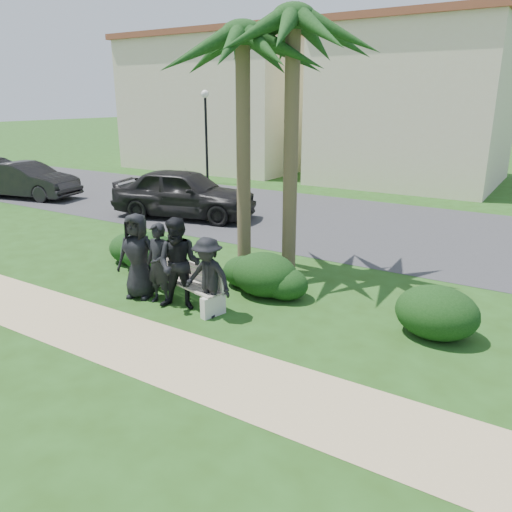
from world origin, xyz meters
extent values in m
plane|color=#224413|center=(0.00, 0.00, 0.00)|extent=(160.00, 160.00, 0.00)
cube|color=tan|center=(0.00, -1.80, 0.00)|extent=(30.00, 1.60, 0.01)
cube|color=#2D2D30|center=(0.00, 8.00, 0.00)|extent=(160.00, 8.00, 0.01)
cube|color=beige|center=(-12.00, 18.00, 3.50)|extent=(10.00, 8.00, 7.00)
cube|color=brown|center=(-12.00, 18.00, 7.15)|extent=(10.40, 8.40, 0.30)
cube|color=beige|center=(-1.00, 18.00, 3.50)|extent=(8.00, 8.00, 7.00)
cube|color=brown|center=(-1.00, 18.00, 7.15)|extent=(8.40, 8.40, 0.30)
cylinder|color=black|center=(-9.00, 12.00, 2.00)|extent=(0.12, 0.12, 4.00)
sphere|color=white|center=(-9.00, 12.00, 4.11)|extent=(0.36, 0.36, 0.36)
cube|color=gray|center=(-0.55, 0.06, 0.41)|extent=(2.26, 1.04, 0.04)
cube|color=gray|center=(-0.55, 0.28, 0.64)|extent=(2.14, 0.59, 0.26)
cube|color=beige|center=(-1.58, 0.06, 0.20)|extent=(0.27, 0.53, 0.40)
cube|color=beige|center=(0.48, 0.06, 0.20)|extent=(0.27, 0.53, 0.40)
imported|color=black|center=(-1.41, -0.23, 0.88)|extent=(0.99, 0.79, 1.76)
imported|color=black|center=(-0.82, -0.25, 0.82)|extent=(0.60, 0.39, 1.64)
imported|color=black|center=(-0.31, -0.24, 0.90)|extent=(1.06, 0.94, 1.81)
imported|color=black|center=(0.37, -0.24, 0.77)|extent=(0.99, 0.58, 1.53)
ellipsoid|color=black|center=(-3.21, 1.31, 0.39)|extent=(1.18, 0.98, 0.77)
ellipsoid|color=black|center=(-2.47, 1.14, 0.47)|extent=(1.44, 1.19, 0.94)
ellipsoid|color=black|center=(0.10, 1.44, 0.34)|extent=(1.05, 0.87, 0.69)
ellipsoid|color=black|center=(0.70, 1.26, 0.46)|extent=(1.41, 1.16, 0.92)
ellipsoid|color=black|center=(1.14, 1.28, 0.33)|extent=(1.03, 0.85, 0.67)
ellipsoid|color=black|center=(4.19, 1.17, 0.46)|extent=(1.41, 1.16, 0.92)
cylinder|color=brown|center=(-0.55, 2.37, 2.62)|extent=(0.32, 0.32, 5.23)
cylinder|color=brown|center=(0.45, 2.76, 2.76)|extent=(0.32, 0.32, 5.52)
imported|color=black|center=(-5.30, 5.87, 0.84)|extent=(5.25, 3.10, 1.68)
imported|color=black|center=(-13.04, 5.18, 0.72)|extent=(4.59, 2.41, 1.44)
camera|label=1|loc=(5.72, -7.10, 3.93)|focal=35.00mm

